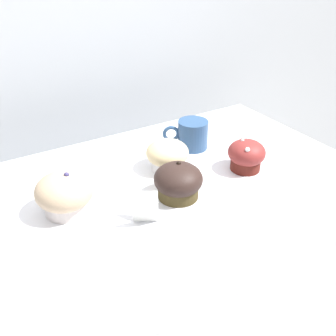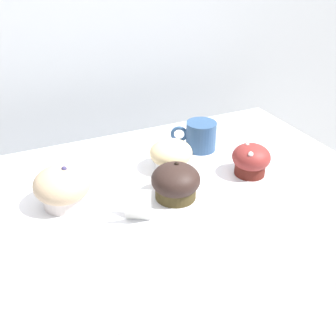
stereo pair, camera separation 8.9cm
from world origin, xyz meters
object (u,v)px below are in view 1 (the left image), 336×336
coffee_cup (192,134)px  muffin_front_left (167,155)px  muffin_front_center (178,182)px  muffin_back_left (65,193)px  muffin_back_right (246,155)px

coffee_cup → muffin_front_left: bearing=-151.6°
muffin_front_center → muffin_back_left: 0.24m
muffin_back_left → muffin_back_right: bearing=-7.8°
muffin_front_left → muffin_back_left: bearing=-170.9°
muffin_front_center → muffin_back_left: muffin_back_left is taller
muffin_back_left → coffee_cup: bearing=15.3°
muffin_back_left → muffin_back_right: size_ratio=1.31×
muffin_back_right → muffin_front_left: muffin_back_right is taller
muffin_back_right → muffin_front_left: (-0.16, 0.10, -0.00)m
muffin_front_center → coffee_cup: 0.24m
muffin_front_left → coffee_cup: (0.11, 0.06, 0.00)m
muffin_back_left → coffee_cup: (0.39, 0.11, -0.00)m
muffin_back_left → muffin_back_right: 0.44m
muffin_back_left → muffin_front_left: 0.27m
muffin_back_right → muffin_front_left: bearing=147.7°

